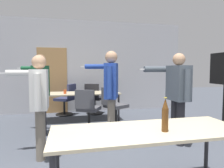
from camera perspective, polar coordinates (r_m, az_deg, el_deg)
back_wall at (r=6.59m, az=-7.28°, el=4.90°), size 6.46×0.12×2.94m
conference_table_near at (r=2.18m, az=10.48°, el=-14.30°), size 2.02×0.75×0.75m
conference_table_far at (r=5.45m, az=-9.43°, el=-3.10°), size 2.16×0.80×0.75m
person_near_casual at (r=3.75m, az=-0.43°, el=-0.77°), size 0.71×0.75×1.72m
person_center_tall at (r=4.36m, az=-19.82°, el=-0.62°), size 0.70×0.72×1.68m
person_left_plaid at (r=3.24m, az=-20.18°, el=-3.50°), size 0.74×0.63×1.59m
person_far_watching at (r=3.83m, az=18.21°, el=-1.66°), size 0.78×0.69×1.67m
office_chair_mid_tucked at (r=6.17m, az=-12.89°, el=-4.58°), size 0.68×0.65×0.94m
office_chair_side_rolled at (r=4.59m, az=-6.93°, el=-7.60°), size 0.63×0.67×0.93m
office_chair_far_left at (r=4.87m, az=0.53°, el=-6.79°), size 0.68×0.65×0.94m
office_chair_far_right at (r=6.16m, az=-5.21°, el=-4.48°), size 0.64×0.67×0.95m
beer_bottle at (r=2.09m, az=14.94°, el=-8.68°), size 0.07×0.07×0.35m
drink_cup at (r=5.25m, az=-13.28°, el=-2.18°), size 0.07×0.07×0.11m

